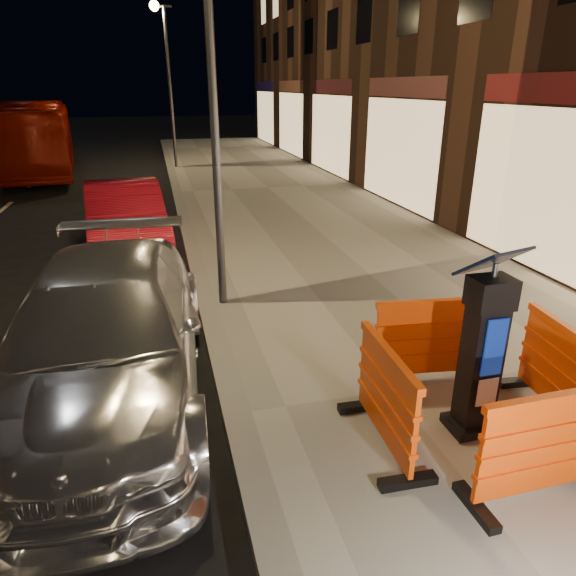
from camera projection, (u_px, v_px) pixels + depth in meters
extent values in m
plane|color=black|center=(238.00, 425.00, 5.41)|extent=(120.00, 120.00, 0.00)
cube|color=gray|center=(488.00, 382.00, 6.07)|extent=(6.00, 60.00, 0.15)
cube|color=slate|center=(238.00, 419.00, 5.39)|extent=(0.30, 60.00, 0.15)
cube|color=black|center=(483.00, 349.00, 4.80)|extent=(0.60, 0.60, 1.79)
cube|color=#FF4C08|center=(546.00, 448.00, 4.09)|extent=(1.29, 0.55, 1.00)
cube|color=#FF4C08|center=(428.00, 341.00, 5.81)|extent=(1.34, 0.68, 1.00)
cube|color=#FF4C08|center=(386.00, 399.00, 4.73)|extent=(0.57, 1.30, 1.00)
cube|color=#FF4C08|center=(560.00, 372.00, 5.17)|extent=(0.66, 1.33, 1.00)
imported|color=silver|center=(114.00, 392.00, 6.00)|extent=(2.42, 5.32, 1.51)
imported|color=maroon|center=(130.00, 250.00, 11.17)|extent=(1.94, 4.49, 1.44)
imported|color=#8A0E02|center=(44.00, 173.00, 21.05)|extent=(3.51, 10.17, 2.78)
cylinder|color=#3F3F44|center=(213.00, 100.00, 7.02)|extent=(0.12, 0.12, 6.00)
cylinder|color=#3F3F44|center=(170.00, 90.00, 20.53)|extent=(0.12, 0.12, 6.00)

